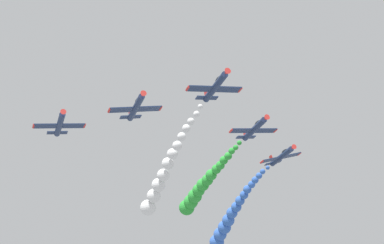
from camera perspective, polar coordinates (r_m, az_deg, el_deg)
airplane_lead at (r=94.02m, az=2.32°, el=3.50°), size 9.52×10.35×2.68m
smoke_trail_lead at (r=114.16m, az=-3.08°, el=-5.75°), size 4.77×27.65×13.19m
airplane_left_inner at (r=108.55m, az=6.19°, el=-0.67°), size 9.52×10.35×2.71m
smoke_trail_left_inner at (r=129.62m, az=0.70°, el=-6.81°), size 5.26×27.97×8.48m
airplane_right_inner at (r=100.05m, az=-5.55°, el=1.46°), size 9.45×10.35×2.94m
airplane_left_outer at (r=121.38m, az=8.85°, el=-3.35°), size 9.21×10.35×3.44m
smoke_trail_left_outer at (r=141.77m, az=3.59°, el=-9.75°), size 4.78×28.03×13.02m
airplane_right_outer at (r=108.29m, az=-12.91°, el=-0.19°), size 9.51×10.35×2.74m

